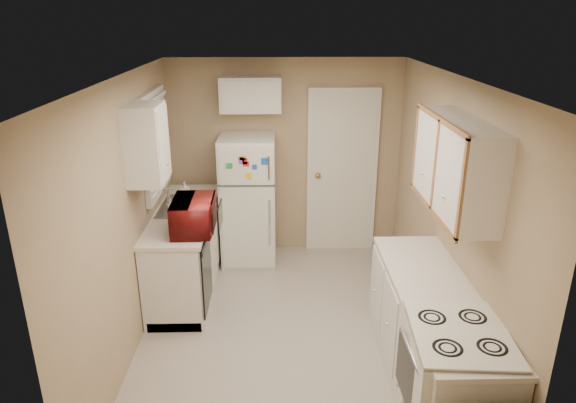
{
  "coord_description": "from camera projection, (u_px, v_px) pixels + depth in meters",
  "views": [
    {
      "loc": [
        -0.11,
        -4.19,
        2.89
      ],
      "look_at": [
        0.0,
        0.5,
        1.15
      ],
      "focal_mm": 32.0,
      "sensor_mm": 36.0,
      "label": 1
    }
  ],
  "objects": [
    {
      "name": "floor",
      "position": [
        289.0,
        332.0,
        4.93
      ],
      "size": [
        3.8,
        3.8,
        0.0
      ],
      "primitive_type": "plane",
      "color": "beige",
      "rests_on": "ground"
    },
    {
      "name": "ceiling",
      "position": [
        289.0,
        77.0,
        4.1
      ],
      "size": [
        3.8,
        3.8,
        0.0
      ],
      "primitive_type": "plane",
      "color": "white",
      "rests_on": "floor"
    },
    {
      "name": "wall_left",
      "position": [
        129.0,
        217.0,
        4.48
      ],
      "size": [
        3.8,
        3.8,
        0.0
      ],
      "primitive_type": "plane",
      "color": "tan",
      "rests_on": "floor"
    },
    {
      "name": "wall_right",
      "position": [
        447.0,
        215.0,
        4.54
      ],
      "size": [
        3.8,
        3.8,
        0.0
      ],
      "primitive_type": "plane",
      "color": "tan",
      "rests_on": "floor"
    },
    {
      "name": "wall_back",
      "position": [
        285.0,
        158.0,
        6.3
      ],
      "size": [
        2.8,
        2.8,
        0.0
      ],
      "primitive_type": "plane",
      "color": "tan",
      "rests_on": "floor"
    },
    {
      "name": "wall_front",
      "position": [
        298.0,
        349.0,
        2.73
      ],
      "size": [
        2.8,
        2.8,
        0.0
      ],
      "primitive_type": "plane",
      "color": "tan",
      "rests_on": "floor"
    },
    {
      "name": "left_counter",
      "position": [
        187.0,
        250.0,
        5.59
      ],
      "size": [
        0.6,
        1.8,
        0.9
      ],
      "primitive_type": "cube",
      "color": "silver",
      "rests_on": "floor"
    },
    {
      "name": "dishwasher",
      "position": [
        206.0,
        272.0,
        5.02
      ],
      "size": [
        0.03,
        0.58,
        0.72
      ],
      "primitive_type": "cube",
      "color": "black",
      "rests_on": "floor"
    },
    {
      "name": "sink",
      "position": [
        186.0,
        210.0,
        5.59
      ],
      "size": [
        0.54,
        0.74,
        0.16
      ],
      "primitive_type": "cube",
      "color": "gray",
      "rests_on": "left_counter"
    },
    {
      "name": "microwave",
      "position": [
        194.0,
        216.0,
        4.91
      ],
      "size": [
        0.58,
        0.33,
        0.38
      ],
      "primitive_type": "imported",
      "rotation": [
        0.0,
        0.0,
        1.6
      ],
      "color": "maroon",
      "rests_on": "left_counter"
    },
    {
      "name": "soap_bottle",
      "position": [
        185.0,
        189.0,
        5.81
      ],
      "size": [
        0.1,
        0.1,
        0.19
      ],
      "primitive_type": "imported",
      "rotation": [
        0.0,
        0.0,
        -0.18
      ],
      "color": "beige",
      "rests_on": "left_counter"
    },
    {
      "name": "window_blinds",
      "position": [
        156.0,
        144.0,
        5.33
      ],
      "size": [
        0.1,
        0.98,
        1.08
      ],
      "primitive_type": "cube",
      "color": "silver",
      "rests_on": "wall_left"
    },
    {
      "name": "upper_cabinet_left",
      "position": [
        146.0,
        144.0,
        4.48
      ],
      "size": [
        0.3,
        0.45,
        0.7
      ],
      "primitive_type": "cube",
      "color": "silver",
      "rests_on": "wall_left"
    },
    {
      "name": "refrigerator",
      "position": [
        248.0,
        200.0,
        6.11
      ],
      "size": [
        0.65,
        0.63,
        1.55
      ],
      "primitive_type": "cube",
      "rotation": [
        0.0,
        0.0,
        -0.01
      ],
      "color": "silver",
      "rests_on": "floor"
    },
    {
      "name": "cabinet_over_fridge",
      "position": [
        251.0,
        94.0,
        5.87
      ],
      "size": [
        0.7,
        0.3,
        0.4
      ],
      "primitive_type": "cube",
      "color": "silver",
      "rests_on": "wall_back"
    },
    {
      "name": "interior_door",
      "position": [
        342.0,
        173.0,
        6.34
      ],
      "size": [
        0.86,
        0.06,
        2.08
      ],
      "primitive_type": "cube",
      "color": "silver",
      "rests_on": "floor"
    },
    {
      "name": "right_counter",
      "position": [
        431.0,
        340.0,
        4.05
      ],
      "size": [
        0.6,
        2.0,
        0.9
      ],
      "primitive_type": "cube",
      "color": "silver",
      "rests_on": "floor"
    },
    {
      "name": "stove",
      "position": [
        453.0,
        388.0,
        3.51
      ],
      "size": [
        0.68,
        0.81,
        0.93
      ],
      "primitive_type": "cube",
      "rotation": [
        0.0,
        0.0,
        -0.08
      ],
      "color": "silver",
      "rests_on": "floor"
    },
    {
      "name": "upper_cabinet_right",
      "position": [
        457.0,
        165.0,
        3.86
      ],
      "size": [
        0.3,
        1.2,
        0.7
      ],
      "primitive_type": "cube",
      "color": "silver",
      "rests_on": "wall_right"
    }
  ]
}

